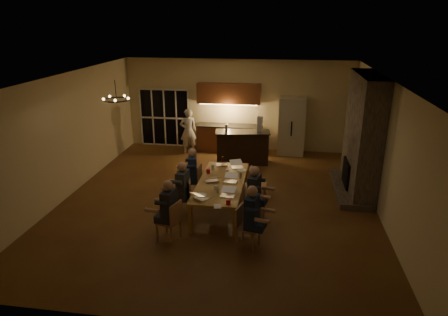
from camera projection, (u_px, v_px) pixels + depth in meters
floor at (218, 201)px, 10.47m from camera, size 9.00×9.00×0.00m
back_wall at (238, 105)px, 14.15m from camera, size 8.00×0.04×3.20m
left_wall at (67, 136)px, 10.49m from camera, size 0.04×9.00×3.20m
right_wall at (386, 150)px, 9.37m from camera, size 0.04×9.00×3.20m
ceiling at (217, 77)px, 9.39m from camera, size 8.00×9.00×0.04m
french_doors at (165, 118)px, 14.66m from camera, size 1.86×0.08×2.10m
fireplace at (363, 135)px, 10.53m from camera, size 0.58×2.50×3.20m
kitchenette at (228, 118)px, 14.02m from camera, size 2.24×0.68×2.40m
refrigerator at (291, 126)px, 13.74m from camera, size 0.90×0.68×2.00m
dining_table at (221, 195)px, 9.89m from camera, size 1.10×2.73×0.75m
bar_island at (242, 147)px, 12.99m from camera, size 1.82×0.91×1.08m
chair_left_near at (168, 221)px, 8.52m from camera, size 0.55×0.55×0.89m
chair_left_mid at (182, 198)px, 9.60m from camera, size 0.53×0.53×0.89m
chair_left_far at (192, 181)px, 10.59m from camera, size 0.46×0.46×0.89m
chair_right_near at (248, 227)px, 8.25m from camera, size 0.54×0.54×0.89m
chair_right_mid at (255, 204)px, 9.29m from camera, size 0.53×0.53×0.89m
chair_right_far at (258, 185)px, 10.34m from camera, size 0.45×0.45×0.89m
person_left_near at (169, 211)px, 8.41m from camera, size 0.67×0.67×1.38m
person_right_near at (252, 217)px, 8.15m from camera, size 0.71×0.71×1.38m
person_left_mid at (183, 189)px, 9.45m from camera, size 0.65×0.65×1.38m
person_right_mid at (254, 194)px, 9.19m from camera, size 0.70×0.70×1.38m
person_left_far at (193, 173)px, 10.43m from camera, size 0.71×0.71×1.38m
standing_person at (188, 131)px, 13.91m from camera, size 0.67×0.54×1.59m
chandelier at (116, 100)px, 9.19m from camera, size 0.61×0.61×0.03m
laptop_a at (201, 194)px, 8.81m from camera, size 0.42×0.42×0.23m
laptop_b at (227, 192)px, 8.91m from camera, size 0.36×0.32×0.23m
laptop_c at (212, 177)px, 9.75m from camera, size 0.41×0.39×0.23m
laptop_d at (230, 178)px, 9.70m from camera, size 0.35×0.32×0.23m
laptop_e at (222, 161)px, 10.81m from camera, size 0.37×0.34×0.23m
laptop_f at (237, 164)px, 10.62m from camera, size 0.41×0.39×0.23m
mug_front at (216, 187)px, 9.30m from camera, size 0.08×0.08×0.10m
mug_mid at (227, 171)px, 10.26m from camera, size 0.08×0.08×0.10m
mug_back at (213, 167)px, 10.59m from camera, size 0.08×0.08×0.10m
redcup_near at (228, 202)px, 8.54m from camera, size 0.10×0.10×0.12m
redcup_mid at (208, 171)px, 10.24m from camera, size 0.10×0.10×0.12m
can_silver at (218, 190)px, 9.11m from camera, size 0.06×0.06×0.12m
can_cola at (223, 159)px, 11.13m from camera, size 0.06×0.06×0.12m
can_right at (241, 176)px, 9.94m from camera, size 0.06×0.06×0.12m
plate_near at (231, 191)px, 9.22m from camera, size 0.25×0.25×0.02m
plate_left at (201, 195)px, 8.99m from camera, size 0.26×0.26×0.02m
plate_far at (242, 170)px, 10.44m from camera, size 0.26×0.26×0.02m
notepad at (218, 206)px, 8.46m from camera, size 0.20×0.25×0.01m
bar_bottle at (226, 128)px, 12.76m from camera, size 0.09×0.09×0.24m
bar_blender at (260, 124)px, 12.71m from camera, size 0.17×0.17×0.48m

